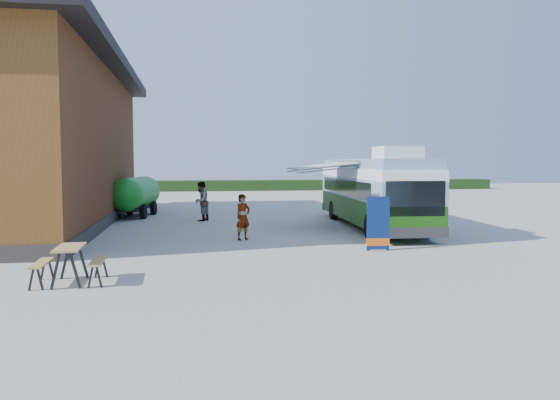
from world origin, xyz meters
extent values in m
plane|color=#BCB7AD|center=(0.00, 0.00, 0.00)|extent=(100.00, 100.00, 0.00)
cube|color=brown|center=(-10.50, 10.00, 3.50)|extent=(8.00, 20.00, 7.00)
cube|color=black|center=(-10.50, 10.00, 7.25)|extent=(9.60, 21.20, 0.50)
cube|color=#332D28|center=(-10.50, 10.00, 0.25)|extent=(8.10, 20.10, 0.50)
cube|color=#264419|center=(8.00, 38.00, 0.50)|extent=(40.00, 3.00, 1.00)
cube|color=#276210|center=(4.82, 6.48, 0.82)|extent=(2.97, 11.12, 1.01)
cube|color=#7494B5|center=(4.82, 6.48, 1.74)|extent=(2.97, 11.12, 0.82)
cube|color=black|center=(3.72, 7.01, 1.74)|extent=(0.61, 9.15, 0.64)
cube|color=black|center=(5.98, 6.87, 1.74)|extent=(0.61, 9.15, 0.64)
cube|color=white|center=(4.82, 6.48, 2.36)|extent=(2.97, 11.12, 0.41)
cube|color=#7494B5|center=(4.82, 6.48, 2.75)|extent=(2.82, 10.92, 0.37)
cube|color=white|center=(4.60, 3.00, 3.16)|extent=(1.57, 1.74, 0.46)
cube|color=black|center=(4.48, 1.02, 1.60)|extent=(2.06, 0.19, 1.19)
cube|color=#2D2D2D|center=(4.48, 1.07, 0.46)|extent=(2.35, 0.35, 0.37)
cube|color=#2D2D2D|center=(5.16, 11.89, 0.46)|extent=(2.35, 0.35, 0.37)
cylinder|color=black|center=(3.57, 2.89, 0.46)|extent=(0.33, 0.93, 0.92)
cylinder|color=black|center=(5.61, 2.76, 0.46)|extent=(0.33, 0.93, 0.92)
cylinder|color=black|center=(4.00, 9.74, 0.46)|extent=(0.33, 0.93, 0.92)
cylinder|color=black|center=(6.04, 9.62, 0.46)|extent=(0.33, 0.93, 0.92)
cube|color=white|center=(2.51, 6.36, 2.44)|extent=(2.70, 4.10, 0.31)
cube|color=#A5A8AD|center=(3.75, 6.28, 2.62)|extent=(0.42, 4.25, 0.15)
cylinder|color=#A5A8AD|center=(2.41, 4.69, 2.34)|extent=(2.56, 0.21, 0.32)
cylinder|color=#A5A8AD|center=(2.62, 8.03, 2.34)|extent=(2.56, 0.21, 0.32)
cube|color=navy|center=(2.96, 0.35, 0.87)|extent=(0.74, 0.08, 1.73)
cube|color=orange|center=(2.96, 0.35, 0.28)|extent=(0.75, 0.08, 0.24)
cube|color=#A5A8AD|center=(2.96, 0.35, 0.03)|extent=(0.53, 0.21, 0.05)
cylinder|color=#A5A8AD|center=(2.96, 0.37, 0.87)|extent=(0.03, 0.03, 1.73)
cube|color=tan|center=(-5.70, -3.01, 0.85)|extent=(0.61, 1.37, 0.05)
cube|color=tan|center=(-6.32, -3.03, 0.51)|extent=(0.33, 1.36, 0.04)
cube|color=tan|center=(-5.08, -2.99, 0.51)|extent=(0.33, 1.36, 0.04)
cube|color=black|center=(-5.88, -3.58, 0.42)|extent=(0.06, 0.06, 0.84)
cube|color=black|center=(-5.48, -3.57, 0.42)|extent=(0.06, 0.06, 0.84)
cube|color=black|center=(-5.92, -2.45, 0.42)|extent=(0.06, 0.06, 0.84)
cube|color=black|center=(-5.52, -2.44, 0.42)|extent=(0.06, 0.06, 0.84)
imported|color=#999999|center=(-1.06, 3.44, 0.83)|extent=(0.73, 0.66, 1.67)
imported|color=#999999|center=(-2.44, 10.10, 0.94)|extent=(1.08, 1.15, 1.89)
cylinder|color=#17821F|center=(-5.70, 12.75, 1.22)|extent=(2.20, 3.84, 1.63)
sphere|color=#17821F|center=(-6.00, 10.96, 1.22)|extent=(1.63, 1.63, 1.63)
sphere|color=#17821F|center=(-5.40, 14.54, 1.22)|extent=(1.63, 1.63, 1.63)
cube|color=black|center=(-5.70, 12.75, 0.50)|extent=(1.70, 3.93, 0.18)
cube|color=black|center=(-6.09, 10.43, 0.45)|extent=(0.29, 1.09, 0.09)
cylinder|color=black|center=(-6.50, 11.78, 0.36)|extent=(0.34, 0.75, 0.73)
cylinder|color=black|center=(-5.25, 11.58, 0.36)|extent=(0.34, 0.75, 0.73)
cylinder|color=black|center=(-6.15, 13.93, 0.36)|extent=(0.34, 0.75, 0.73)
cylinder|color=black|center=(-4.90, 13.72, 0.36)|extent=(0.34, 0.75, 0.73)
camera|label=1|loc=(-2.91, -16.14, 2.82)|focal=35.00mm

